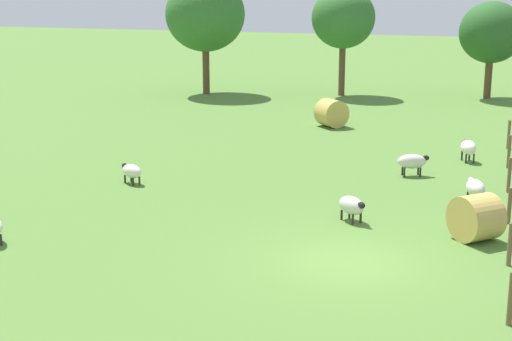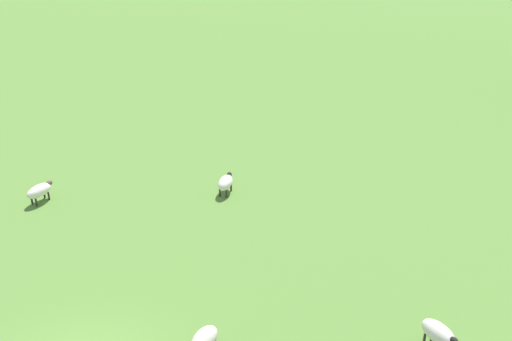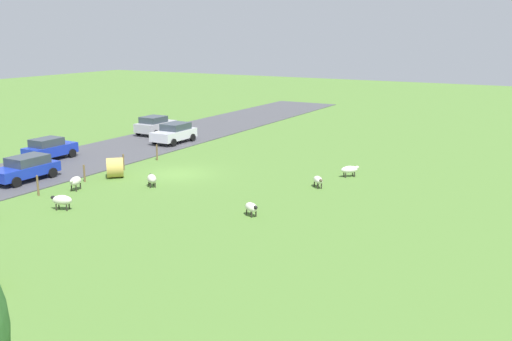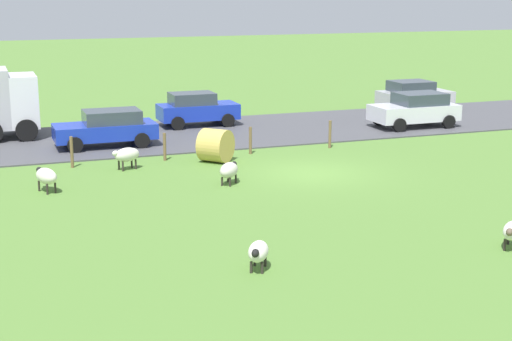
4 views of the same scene
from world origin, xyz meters
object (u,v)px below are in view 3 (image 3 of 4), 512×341
Objects in this scene: sheep_2 at (152,179)px; hay_bale_1 at (115,168)px; car_3 at (49,148)px; car_6 at (25,168)px; car_1 at (174,133)px; sheep_0 at (318,180)px; car_0 at (155,125)px; sheep_6 at (62,200)px; sheep_1 at (75,181)px; sheep_4 at (350,170)px; sheep_3 at (251,207)px.

hay_bale_1 reaches higher than sheep_2.
car_3 is 0.90× the size of car_6.
car_1 is (3.85, -11.26, 0.26)m from hay_bale_1.
sheep_0 is 0.27× the size of car_0.
sheep_6 is at bearing 79.74° from sheep_2.
car_0 is at bearing -78.09° from car_6.
sheep_6 is 7.42m from car_6.
sheep_1 is 0.95× the size of sheep_6.
sheep_4 is 17.82m from sheep_6.
sheep_1 is at bearing 115.06° from car_0.
sheep_4 is 21.85m from car_3.
sheep_6 is at bearing 110.43° from hay_bale_1.
car_0 is at bearing -60.01° from hay_bale_1.
car_6 is (17.46, 11.09, 0.36)m from sheep_4.
sheep_6 is 0.95× the size of hay_bale_1.
sheep_1 is 0.30× the size of car_3.
sheep_3 is 0.25× the size of car_6.
car_3 is at bearing -54.62° from car_6.
sheep_1 reaches higher than sheep_3.
sheep_1 reaches higher than sheep_2.
sheep_0 is 18.40m from car_6.
car_1 is 1.08× the size of car_3.
sheep_2 is (-3.41, -2.89, -0.06)m from sheep_1.
car_1 reaches higher than hay_bale_1.
sheep_3 is 15.98m from car_6.
hay_bale_1 is (0.14, -3.50, 0.09)m from sheep_1.
sheep_6 is (9.22, 4.07, 0.08)m from sheep_3.
sheep_4 is at bearing -163.58° from car_3.
hay_bale_1 is at bearing 29.96° from sheep_4.
car_1 is at bearing -58.06° from sheep_2.
sheep_2 is at bearing -13.37° from sheep_3.
sheep_3 is 25.38m from car_0.
sheep_2 is 1.03× the size of sheep_3.
sheep_6 is at bearing 52.94° from sheep_4.
sheep_4 is 0.27× the size of car_6.
sheep_0 is at bearing 77.94° from sheep_4.
car_1 reaches higher than car_3.
sheep_0 is at bearing -151.79° from sheep_2.
sheep_1 is 4.41m from car_6.
hay_bale_1 is (11.69, -2.54, 0.19)m from sheep_3.
car_3 reaches higher than sheep_1.
sheep_2 is 0.26× the size of car_1.
car_0 reaches higher than sheep_1.
hay_bale_1 reaches higher than sheep_3.
sheep_2 is 3.60m from hay_bale_1.
sheep_3 is 0.25× the size of car_1.
sheep_0 is 0.82× the size of hay_bale_1.
sheep_0 is 0.27× the size of car_3.
hay_bale_1 is 0.34× the size of car_3.
car_1 reaches higher than sheep_4.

